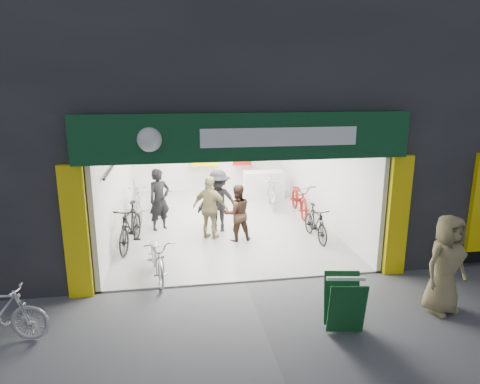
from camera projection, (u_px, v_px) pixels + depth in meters
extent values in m
plane|color=#56565B|center=(246.00, 283.00, 8.89)|extent=(60.00, 60.00, 0.00)
cube|color=#232326|center=(250.00, 22.00, 12.42)|extent=(16.00, 10.00, 4.50)
cube|color=#232326|center=(29.00, 164.00, 12.38)|extent=(5.00, 10.00, 3.50)
cube|color=#232326|center=(397.00, 154.00, 14.18)|extent=(6.00, 10.00, 3.50)
cube|color=#9E9E99|center=(222.00, 222.00, 12.71)|extent=(6.00, 8.00, 0.04)
cube|color=silver|center=(209.00, 149.00, 16.25)|extent=(6.00, 0.20, 3.20)
cube|color=silver|center=(116.00, 173.00, 11.86)|extent=(0.10, 8.00, 3.20)
cube|color=silver|center=(320.00, 167.00, 12.79)|extent=(0.10, 8.00, 3.20)
cube|color=white|center=(221.00, 112.00, 11.92)|extent=(6.00, 8.00, 0.10)
cube|color=black|center=(245.00, 120.00, 8.16)|extent=(6.00, 0.30, 0.30)
cube|color=#0D3B22|center=(247.00, 137.00, 8.03)|extent=(6.40, 0.25, 0.90)
cube|color=white|center=(280.00, 137.00, 7.99)|extent=(3.00, 0.02, 0.35)
cube|color=yellow|center=(76.00, 233.00, 8.00)|extent=(0.45, 0.12, 2.60)
cube|color=yellow|center=(398.00, 216.00, 9.02)|extent=(0.45, 0.12, 2.60)
cylinder|color=black|center=(117.00, 159.00, 11.19)|extent=(0.06, 5.00, 0.06)
cube|color=silver|center=(264.00, 185.00, 15.27)|extent=(1.40, 0.60, 1.00)
cube|color=white|center=(237.00, 124.00, 9.26)|extent=(1.30, 0.35, 0.04)
cube|color=white|center=(226.00, 117.00, 10.98)|extent=(1.30, 0.35, 0.04)
cube|color=white|center=(218.00, 113.00, 12.70)|extent=(1.30, 0.35, 0.04)
cube|color=white|center=(212.00, 109.00, 14.42)|extent=(1.30, 0.35, 0.04)
imported|color=#BBBCC0|center=(157.00, 256.00, 9.07)|extent=(0.88, 1.84, 0.93)
imported|color=black|center=(130.00, 226.00, 10.62)|extent=(0.88, 1.98, 1.15)
imported|color=maroon|center=(161.00, 201.00, 13.41)|extent=(0.75, 1.73, 0.88)
imported|color=#AFAFB4|center=(137.00, 200.00, 12.95)|extent=(0.91, 2.03, 1.18)
imported|color=black|center=(316.00, 223.00, 11.20)|extent=(0.50, 1.58, 0.94)
imported|color=maroon|center=(300.00, 199.00, 13.37)|extent=(0.86, 2.06, 1.06)
imported|color=#B0AFB4|center=(271.00, 193.00, 14.12)|extent=(0.69, 1.80, 1.05)
imported|color=black|center=(159.00, 200.00, 11.85)|extent=(0.77, 0.71, 1.77)
imported|color=#3C251B|center=(237.00, 213.00, 11.06)|extent=(0.81, 0.67, 1.52)
imported|color=black|center=(218.00, 202.00, 11.72)|extent=(1.24, 0.85, 1.77)
imported|color=#928255|center=(210.00, 209.00, 11.14)|extent=(1.08, 0.88, 1.72)
imported|color=olive|center=(446.00, 264.00, 7.56)|extent=(1.02, 0.80, 1.82)
cube|color=#10421D|center=(347.00, 309.00, 6.88)|extent=(0.63, 0.32, 0.91)
cube|color=#10421D|center=(342.00, 298.00, 7.26)|extent=(0.63, 0.32, 0.91)
cube|color=white|center=(346.00, 279.00, 6.96)|extent=(0.63, 0.16, 0.05)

